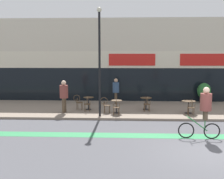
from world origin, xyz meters
TOP-DOWN VIEW (x-y plane):
  - ground_plane at (0.00, 0.00)m, footprint 120.00×120.00m
  - sidewalk_slab at (0.00, 7.25)m, footprint 40.00×5.50m
  - storefront_facade at (0.00, 11.97)m, footprint 40.00×4.06m
  - bike_lane_stripe at (0.00, 1.85)m, footprint 36.00×0.70m
  - bistro_table_0 at (-5.25, 6.70)m, footprint 0.62×0.62m
  - bistro_table_1 at (-3.52, 5.79)m, footprint 0.63×0.63m
  - bistro_table_2 at (-1.75, 6.85)m, footprint 0.69×0.69m
  - bistro_table_3 at (0.58, 5.91)m, footprint 0.77×0.77m
  - cafe_chair_0_near at (-5.25, 6.08)m, footprint 0.44×0.59m
  - cafe_chair_0_side at (-5.88, 6.71)m, footprint 0.58×0.42m
  - cafe_chair_1_near at (-3.51, 5.17)m, footprint 0.43×0.59m
  - cafe_chair_1_side at (-4.14, 5.79)m, footprint 0.58×0.40m
  - cafe_chair_2_near at (-1.75, 6.22)m, footprint 0.42×0.59m
  - cafe_chair_3_near at (0.57, 5.28)m, footprint 0.41×0.58m
  - planter_pot at (2.49, 9.43)m, footprint 0.92×0.92m
  - lamp_post at (-4.40, 4.94)m, footprint 0.26×0.26m
  - cyclist_0 at (0.12, 1.55)m, footprint 1.68×0.51m
  - pedestrian_near_end at (-3.65, 8.75)m, footprint 0.51×0.51m
  - pedestrian_far_end at (-6.55, 5.82)m, footprint 0.57×0.57m

SIDE VIEW (x-z plane):
  - ground_plane at x=0.00m, z-range 0.00..0.00m
  - bike_lane_stripe at x=0.00m, z-range 0.00..0.01m
  - sidewalk_slab at x=0.00m, z-range 0.00..0.12m
  - cafe_chair_0_near at x=-5.25m, z-range 0.19..1.09m
  - cafe_chair_0_side at x=-5.88m, z-range 0.19..1.09m
  - cafe_chair_1_near at x=-3.51m, z-range 0.19..1.09m
  - cafe_chair_1_side at x=-4.14m, z-range 0.19..1.09m
  - cafe_chair_2_near at x=-1.75m, z-range 0.19..1.09m
  - cafe_chair_3_near at x=0.57m, z-range 0.19..1.09m
  - bistro_table_3 at x=0.58m, z-range 0.28..1.00m
  - bistro_table_1 at x=-3.52m, z-range 0.27..1.01m
  - bistro_table_2 at x=-1.75m, z-range 0.28..1.02m
  - bistro_table_0 at x=-5.25m, z-range 0.27..1.04m
  - planter_pot at x=2.49m, z-range 0.18..1.58m
  - pedestrian_near_end at x=-3.65m, z-range 0.28..2.02m
  - pedestrian_far_end at x=-6.55m, z-range 0.29..2.15m
  - cyclist_0 at x=0.12m, z-range 0.20..2.32m
  - storefront_facade at x=0.00m, z-range -0.02..6.06m
  - lamp_post at x=-4.40m, z-range 0.53..6.28m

